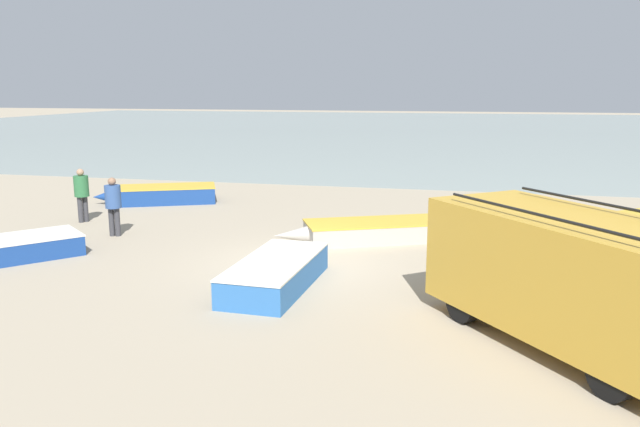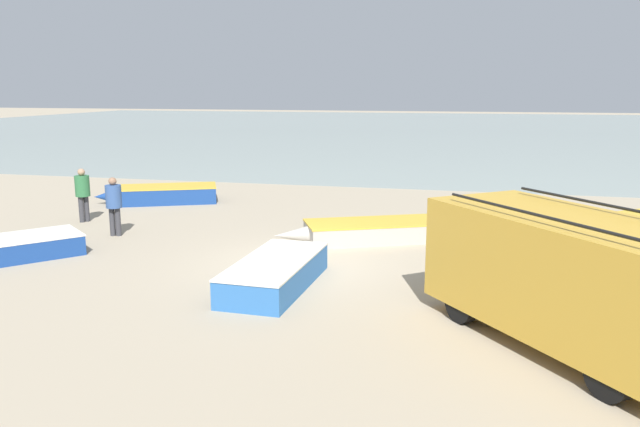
{
  "view_description": "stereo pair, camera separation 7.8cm",
  "coord_description": "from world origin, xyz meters",
  "px_view_note": "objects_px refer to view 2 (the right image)",
  "views": [
    {
      "loc": [
        3.72,
        -13.75,
        4.15
      ],
      "look_at": [
        0.14,
        1.39,
        1.0
      ],
      "focal_mm": 35.0,
      "sensor_mm": 36.0,
      "label": 1
    },
    {
      "loc": [
        3.79,
        -13.73,
        4.15
      ],
      "look_at": [
        0.14,
        1.39,
        1.0
      ],
      "focal_mm": 35.0,
      "sensor_mm": 36.0,
      "label": 2
    }
  ],
  "objects_px": {
    "parked_van": "(573,276)",
    "fishing_rowboat_0": "(379,231)",
    "fisherman_0": "(83,190)",
    "fisherman_1": "(114,201)",
    "fishing_rowboat_4": "(633,227)",
    "fishing_rowboat_2": "(163,194)",
    "fishing_rowboat_3": "(277,271)"
  },
  "relations": [
    {
      "from": "parked_van",
      "to": "fishing_rowboat_2",
      "type": "bearing_deg",
      "value": -168.26
    },
    {
      "from": "fishing_rowboat_2",
      "to": "fisherman_0",
      "type": "xyz_separation_m",
      "value": [
        -0.79,
        -3.68,
        0.71
      ]
    },
    {
      "from": "parked_van",
      "to": "fishing_rowboat_0",
      "type": "bearing_deg",
      "value": 173.18
    },
    {
      "from": "parked_van",
      "to": "fisherman_0",
      "type": "distance_m",
      "value": 14.98
    },
    {
      "from": "fishing_rowboat_0",
      "to": "fishing_rowboat_2",
      "type": "bearing_deg",
      "value": -49.04
    },
    {
      "from": "fishing_rowboat_2",
      "to": "fisherman_1",
      "type": "relative_size",
      "value": 2.61
    },
    {
      "from": "fisherman_0",
      "to": "fisherman_1",
      "type": "bearing_deg",
      "value": -4.72
    },
    {
      "from": "fisherman_0",
      "to": "fisherman_1",
      "type": "xyz_separation_m",
      "value": [
        1.99,
        -1.46,
        -0.0
      ]
    },
    {
      "from": "fishing_rowboat_4",
      "to": "fisherman_1",
      "type": "bearing_deg",
      "value": 152.46
    },
    {
      "from": "fishing_rowboat_2",
      "to": "fishing_rowboat_4",
      "type": "bearing_deg",
      "value": 148.12
    },
    {
      "from": "parked_van",
      "to": "fisherman_1",
      "type": "height_order",
      "value": "parked_van"
    },
    {
      "from": "fishing_rowboat_2",
      "to": "fisherman_0",
      "type": "height_order",
      "value": "fisherman_0"
    },
    {
      "from": "fishing_rowboat_0",
      "to": "fisherman_0",
      "type": "height_order",
      "value": "fisherman_0"
    },
    {
      "from": "fishing_rowboat_0",
      "to": "fishing_rowboat_2",
      "type": "xyz_separation_m",
      "value": [
        -8.56,
        3.87,
        0.04
      ]
    },
    {
      "from": "fishing_rowboat_0",
      "to": "fishing_rowboat_2",
      "type": "relative_size",
      "value": 1.18
    },
    {
      "from": "fishing_rowboat_3",
      "to": "fishing_rowboat_2",
      "type": "bearing_deg",
      "value": 42.28
    },
    {
      "from": "fishing_rowboat_2",
      "to": "fishing_rowboat_3",
      "type": "height_order",
      "value": "fishing_rowboat_2"
    },
    {
      "from": "parked_van",
      "to": "fisherman_0",
      "type": "relative_size",
      "value": 3.15
    },
    {
      "from": "fishing_rowboat_2",
      "to": "fishing_rowboat_4",
      "type": "xyz_separation_m",
      "value": [
        15.45,
        -1.96,
        0.01
      ]
    },
    {
      "from": "parked_van",
      "to": "fishing_rowboat_2",
      "type": "distance_m",
      "value": 16.35
    },
    {
      "from": "parked_van",
      "to": "fishing_rowboat_0",
      "type": "distance_m",
      "value": 7.7
    },
    {
      "from": "fishing_rowboat_4",
      "to": "fisherman_1",
      "type": "relative_size",
      "value": 2.21
    },
    {
      "from": "fishing_rowboat_3",
      "to": "fisherman_0",
      "type": "distance_m",
      "value": 9.17
    },
    {
      "from": "parked_van",
      "to": "fishing_rowboat_4",
      "type": "distance_m",
      "value": 8.9
    },
    {
      "from": "fishing_rowboat_0",
      "to": "fisherman_1",
      "type": "height_order",
      "value": "fisherman_1"
    },
    {
      "from": "parked_van",
      "to": "fisherman_0",
      "type": "xyz_separation_m",
      "value": [
        -13.41,
        6.68,
        -0.18
      ]
    },
    {
      "from": "fishing_rowboat_2",
      "to": "parked_van",
      "type": "bearing_deg",
      "value": 115.97
    },
    {
      "from": "parked_van",
      "to": "fishing_rowboat_0",
      "type": "relative_size",
      "value": 1.03
    },
    {
      "from": "fishing_rowboat_2",
      "to": "fishing_rowboat_3",
      "type": "relative_size",
      "value": 1.06
    },
    {
      "from": "fishing_rowboat_2",
      "to": "fisherman_1",
      "type": "distance_m",
      "value": 5.32
    },
    {
      "from": "fishing_rowboat_0",
      "to": "fishing_rowboat_2",
      "type": "height_order",
      "value": "fishing_rowboat_2"
    },
    {
      "from": "fishing_rowboat_0",
      "to": "parked_van",
      "type": "bearing_deg",
      "value": 97.37
    }
  ]
}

